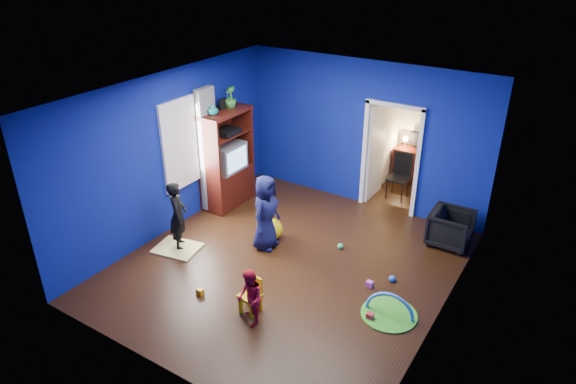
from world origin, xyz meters
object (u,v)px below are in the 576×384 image
Objects in this scene: armchair at (451,228)px; hopper_ball at (272,229)px; child_navy at (266,213)px; study_desk at (414,166)px; child_black at (178,216)px; crt_tv at (228,157)px; folding_chair at (398,178)px; tv_armoire at (226,159)px; kid_chair at (250,297)px; play_mat at (389,314)px; vase at (213,109)px; toddler_red at (250,298)px.

hopper_ball is at bearing 118.18° from armchair.
child_navy is 1.53× the size of study_desk.
crt_tv reaches higher than child_black.
folding_chair is (2.50, 3.81, -0.16)m from child_black.
armchair is at bearing 11.07° from tv_armoire.
child_black is at bearing 167.99° from kid_chair.
child_black is at bearing -117.65° from study_desk.
child_black is 5.39m from study_desk.
folding_chair is at bearing 92.67° from kid_chair.
child_black reaches higher than kid_chair.
kid_chair is 2.02m from play_mat.
crt_tv is (-0.28, 1.76, 0.40)m from child_black.
vase is 2.44m from hopper_ball.
play_mat is 4.73m from study_desk.
tv_armoire is (0.00, 0.30, -1.08)m from vase.
kid_chair is at bearing -46.58° from tv_armoire.
vase is at bearing 103.88° from armchair.
play_mat is (1.59, 1.20, -0.42)m from toddler_red.
play_mat is (4.12, -1.52, -0.97)m from tv_armoire.
vase is at bearing -26.01° from child_black.
study_desk is at bearing 93.62° from kid_chair.
armchair is at bearing -56.23° from study_desk.
tv_armoire is 3.92× the size of kid_chair.
toddler_red is (2.21, -0.96, -0.19)m from child_black.
toddler_red is (0.95, -1.77, -0.24)m from child_navy.
kid_chair is (2.38, -2.51, -0.73)m from tv_armoire.
crt_tv is at bearing 159.63° from play_mat.
kid_chair is (0.85, -1.82, 0.05)m from hopper_ball.
armchair is at bearing 68.66° from kid_chair.
tv_armoire is at bearing 180.00° from crt_tv.
armchair is at bearing 86.19° from play_mat.
child_navy reaches higher than child_black.
kid_chair is at bearing -148.59° from child_black.
play_mat is (4.08, -1.52, -1.01)m from crt_tv.
study_desk is (-1.30, 4.53, 0.36)m from play_mat.
toddler_red is 4.28× the size of vase.
child_black is at bearing -80.94° from crt_tv.
hopper_ball is (1.53, -0.70, -0.78)m from tv_armoire.
toddler_red reaches higher than kid_chair.
child_black is 1.53× the size of play_mat.
folding_chair is at bearing -27.88° from child_navy.
vase reaches higher than play_mat.
child_black is 0.63× the size of tv_armoire.
study_desk is (2.78, 3.02, -0.65)m from crt_tv.
child_black reaches higher than hopper_ball.
toddler_red is 0.98× the size of study_desk.
hopper_ball is (1.21, 1.06, -0.42)m from child_black.
child_navy is 6.68× the size of vase.
child_navy is 1.47× the size of folding_chair.
study_desk is at bearing 106.01° from play_mat.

